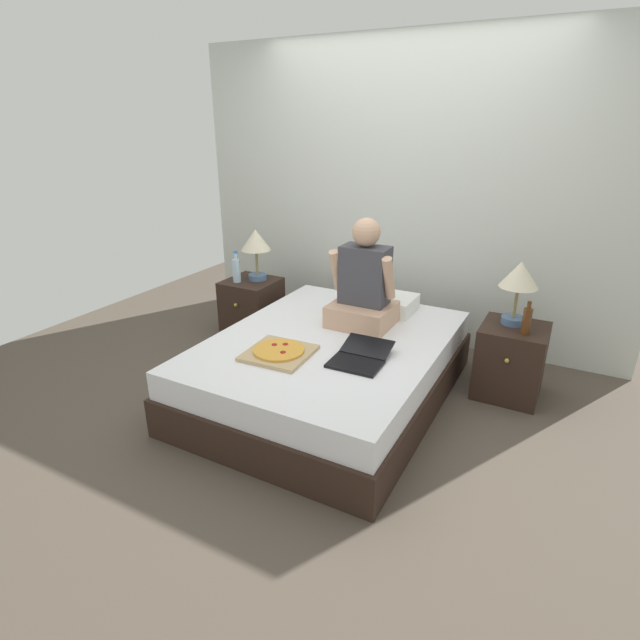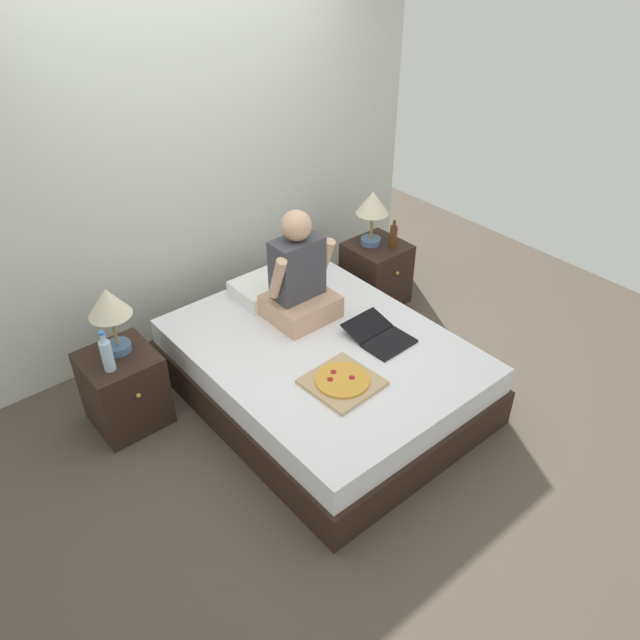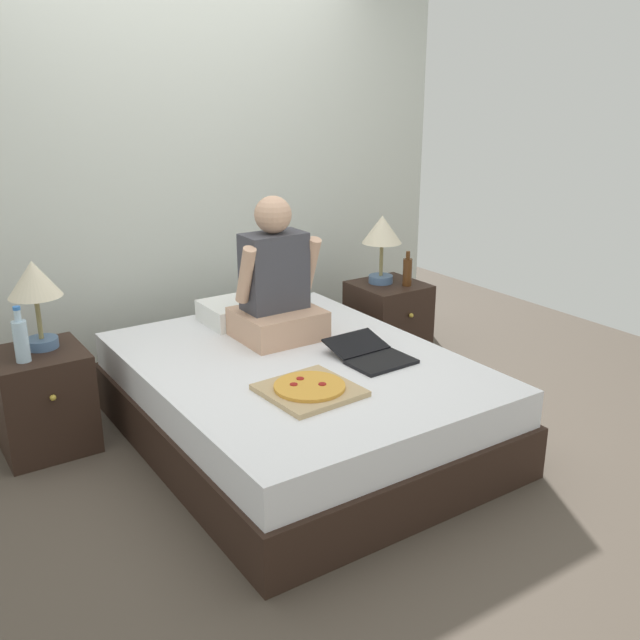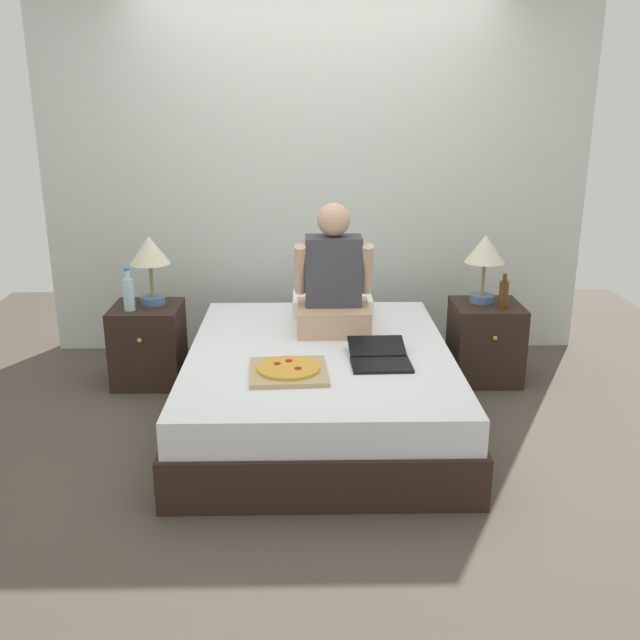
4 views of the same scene
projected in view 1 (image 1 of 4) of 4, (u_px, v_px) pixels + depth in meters
name	position (u px, v px, depth m)	size (l,w,h in m)	color
ground_plane	(329.00, 395.00, 3.61)	(5.88, 5.88, 0.00)	#4C4238
wall_back	(403.00, 195.00, 4.24)	(3.88, 0.12, 2.50)	silver
bed	(329.00, 368.00, 3.53)	(1.52, 1.99, 0.45)	black
nightstand_left	(252.00, 308.00, 4.53)	(0.44, 0.47, 0.52)	black
lamp_on_left_nightstand	(256.00, 244.00, 4.33)	(0.26, 0.26, 0.45)	#4C6B93
water_bottle	(236.00, 270.00, 4.35)	(0.07, 0.07, 0.28)	silver
nightstand_right	(510.00, 361.00, 3.54)	(0.44, 0.47, 0.52)	black
lamp_on_right_nightstand	(519.00, 279.00, 3.37)	(0.26, 0.26, 0.45)	#4C6B93
beer_bottle	(527.00, 321.00, 3.29)	(0.06, 0.06, 0.23)	#512D14
pillow	(382.00, 302.00, 3.96)	(0.52, 0.34, 0.12)	white
person_seated	(364.00, 287.00, 3.58)	(0.47, 0.40, 0.78)	tan
laptop	(359.00, 358.00, 3.12)	(0.33, 0.42, 0.07)	black
pizza_box	(279.00, 352.00, 3.20)	(0.42, 0.42, 0.05)	tan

